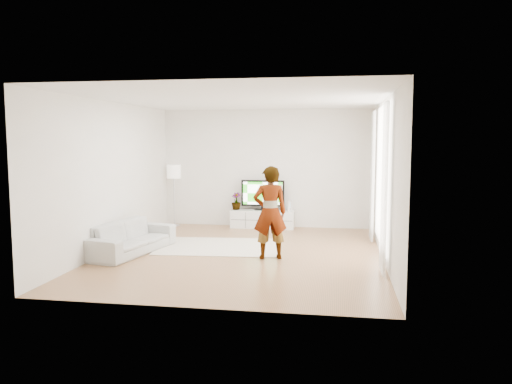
% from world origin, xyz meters
% --- Properties ---
extents(floor, '(6.00, 6.00, 0.00)m').
position_xyz_m(floor, '(0.00, 0.00, 0.00)').
color(floor, '#A56F4A').
rests_on(floor, ground).
extents(ceiling, '(6.00, 6.00, 0.00)m').
position_xyz_m(ceiling, '(0.00, 0.00, 2.80)').
color(ceiling, white).
rests_on(ceiling, wall_back).
extents(wall_left, '(0.02, 6.00, 2.80)m').
position_xyz_m(wall_left, '(-2.50, 0.00, 1.40)').
color(wall_left, white).
rests_on(wall_left, floor).
extents(wall_right, '(0.02, 6.00, 2.80)m').
position_xyz_m(wall_right, '(2.50, 0.00, 1.40)').
color(wall_right, white).
rests_on(wall_right, floor).
extents(wall_back, '(5.00, 0.02, 2.80)m').
position_xyz_m(wall_back, '(0.00, 3.00, 1.40)').
color(wall_back, white).
rests_on(wall_back, floor).
extents(wall_front, '(5.00, 0.02, 2.80)m').
position_xyz_m(wall_front, '(0.00, -3.00, 1.40)').
color(wall_front, white).
rests_on(wall_front, floor).
extents(window, '(0.01, 2.60, 2.50)m').
position_xyz_m(window, '(2.48, 0.30, 1.45)').
color(window, white).
rests_on(window, wall_right).
extents(curtain_near, '(0.04, 0.70, 2.60)m').
position_xyz_m(curtain_near, '(2.40, -1.00, 1.35)').
color(curtain_near, white).
rests_on(curtain_near, floor).
extents(curtain_far, '(0.04, 0.70, 2.60)m').
position_xyz_m(curtain_far, '(2.40, 1.60, 1.35)').
color(curtain_far, white).
rests_on(curtain_far, floor).
extents(media_console, '(1.50, 0.43, 0.42)m').
position_xyz_m(media_console, '(-0.04, 2.76, 0.21)').
color(media_console, white).
rests_on(media_console, floor).
extents(television, '(1.03, 0.20, 0.71)m').
position_xyz_m(television, '(-0.04, 2.79, 0.81)').
color(television, black).
rests_on(television, media_console).
extents(game_console, '(0.09, 0.18, 0.24)m').
position_xyz_m(game_console, '(0.61, 2.76, 0.54)').
color(game_console, white).
rests_on(game_console, media_console).
extents(potted_plant, '(0.27, 0.27, 0.41)m').
position_xyz_m(potted_plant, '(-0.68, 2.77, 0.63)').
color(potted_plant, '#3F7238').
rests_on(potted_plant, media_console).
extents(rug, '(2.46, 1.86, 0.01)m').
position_xyz_m(rug, '(-0.57, 0.54, 0.01)').
color(rug, beige).
rests_on(rug, floor).
extents(player, '(0.68, 0.54, 1.63)m').
position_xyz_m(player, '(0.54, -0.29, 0.82)').
color(player, '#334772').
rests_on(player, rug).
extents(sofa, '(1.15, 2.11, 0.58)m').
position_xyz_m(sofa, '(-2.07, -0.23, 0.29)').
color(sofa, '#B0B1AC').
rests_on(sofa, floor).
extents(floor_lamp, '(0.33, 0.33, 1.48)m').
position_xyz_m(floor_lamp, '(-2.20, 2.70, 1.26)').
color(floor_lamp, silver).
rests_on(floor_lamp, floor).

